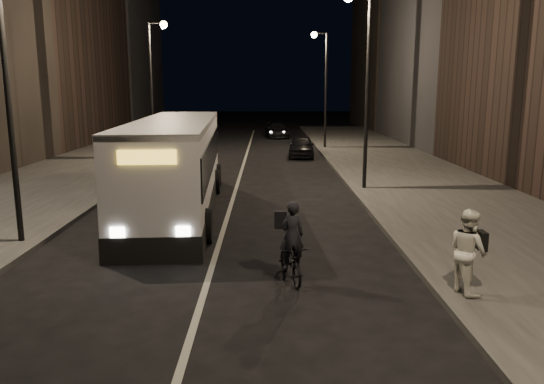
{
  "coord_description": "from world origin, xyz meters",
  "views": [
    {
      "loc": [
        1.39,
        -10.56,
        4.43
      ],
      "look_at": [
        1.53,
        4.26,
        1.5
      ],
      "focal_mm": 35.0,
      "sensor_mm": 36.0,
      "label": 1
    }
  ],
  "objects_px": {
    "streetlight_left_near": "(14,52)",
    "car_near": "(301,146)",
    "streetlight_right_mid": "(362,65)",
    "car_mid": "(195,144)",
    "streetlight_right_far": "(322,74)",
    "city_bus": "(176,162)",
    "car_far": "(277,130)",
    "streetlight_left_far": "(155,72)",
    "cyclist_on_bicycle": "(291,254)",
    "pedestrian_woman": "(468,251)"
  },
  "relations": [
    {
      "from": "streetlight_left_far",
      "to": "car_mid",
      "type": "relative_size",
      "value": 2.2
    },
    {
      "from": "streetlight_left_near",
      "to": "car_mid",
      "type": "bearing_deg",
      "value": 85.45
    },
    {
      "from": "streetlight_right_mid",
      "to": "pedestrian_woman",
      "type": "bearing_deg",
      "value": -88.72
    },
    {
      "from": "streetlight_right_mid",
      "to": "car_near",
      "type": "relative_size",
      "value": 2.03
    },
    {
      "from": "streetlight_right_mid",
      "to": "streetlight_left_far",
      "type": "relative_size",
      "value": 1.0
    },
    {
      "from": "streetlight_right_mid",
      "to": "streetlight_right_far",
      "type": "bearing_deg",
      "value": 90.0
    },
    {
      "from": "streetlight_right_mid",
      "to": "car_mid",
      "type": "relative_size",
      "value": 2.2
    },
    {
      "from": "streetlight_right_far",
      "to": "pedestrian_woman",
      "type": "height_order",
      "value": "streetlight_right_far"
    },
    {
      "from": "cyclist_on_bicycle",
      "to": "streetlight_left_far",
      "type": "bearing_deg",
      "value": 96.24
    },
    {
      "from": "streetlight_left_far",
      "to": "cyclist_on_bicycle",
      "type": "bearing_deg",
      "value": -70.77
    },
    {
      "from": "cyclist_on_bicycle",
      "to": "car_near",
      "type": "relative_size",
      "value": 0.49
    },
    {
      "from": "streetlight_right_mid",
      "to": "streetlight_left_near",
      "type": "xyz_separation_m",
      "value": [
        -10.66,
        -8.0,
        0.0
      ]
    },
    {
      "from": "streetlight_right_far",
      "to": "cyclist_on_bicycle",
      "type": "distance_m",
      "value": 27.47
    },
    {
      "from": "streetlight_left_near",
      "to": "car_mid",
      "type": "xyz_separation_m",
      "value": [
        1.73,
        21.77,
        -4.75
      ]
    },
    {
      "from": "streetlight_left_near",
      "to": "cyclist_on_bicycle",
      "type": "height_order",
      "value": "streetlight_left_near"
    },
    {
      "from": "streetlight_right_far",
      "to": "streetlight_right_mid",
      "type": "bearing_deg",
      "value": -90.0
    },
    {
      "from": "streetlight_left_far",
      "to": "car_near",
      "type": "relative_size",
      "value": 2.03
    },
    {
      "from": "streetlight_left_far",
      "to": "car_far",
      "type": "height_order",
      "value": "streetlight_left_far"
    },
    {
      "from": "streetlight_left_near",
      "to": "cyclist_on_bicycle",
      "type": "xyz_separation_m",
      "value": [
        7.27,
        -2.84,
        -4.72
      ]
    },
    {
      "from": "pedestrian_woman",
      "to": "car_near",
      "type": "xyz_separation_m",
      "value": [
        -2.0,
        23.58,
        -0.38
      ]
    },
    {
      "from": "streetlight_left_far",
      "to": "streetlight_left_near",
      "type": "bearing_deg",
      "value": -90.0
    },
    {
      "from": "pedestrian_woman",
      "to": "car_mid",
      "type": "xyz_separation_m",
      "value": [
        -9.2,
        25.73,
        -0.46
      ]
    },
    {
      "from": "streetlight_right_far",
      "to": "streetlight_left_far",
      "type": "height_order",
      "value": "same"
    },
    {
      "from": "streetlight_left_far",
      "to": "streetlight_right_mid",
      "type": "bearing_deg",
      "value": -43.16
    },
    {
      "from": "cyclist_on_bicycle",
      "to": "streetlight_left_near",
      "type": "bearing_deg",
      "value": 145.65
    },
    {
      "from": "car_near",
      "to": "cyclist_on_bicycle",
      "type": "bearing_deg",
      "value": -90.71
    },
    {
      "from": "streetlight_left_far",
      "to": "city_bus",
      "type": "xyz_separation_m",
      "value": [
        3.43,
        -13.55,
        -3.56
      ]
    },
    {
      "from": "streetlight_right_mid",
      "to": "streetlight_left_near",
      "type": "distance_m",
      "value": 13.33
    },
    {
      "from": "cyclist_on_bicycle",
      "to": "car_far",
      "type": "relative_size",
      "value": 0.43
    },
    {
      "from": "city_bus",
      "to": "car_near",
      "type": "xyz_separation_m",
      "value": [
        5.5,
        15.18,
        -1.12
      ]
    },
    {
      "from": "car_mid",
      "to": "cyclist_on_bicycle",
      "type": "bearing_deg",
      "value": 102.57
    },
    {
      "from": "streetlight_left_near",
      "to": "car_near",
      "type": "xyz_separation_m",
      "value": [
        8.93,
        19.62,
        -4.68
      ]
    },
    {
      "from": "car_near",
      "to": "car_far",
      "type": "xyz_separation_m",
      "value": [
        -1.34,
        13.64,
        -0.02
      ]
    },
    {
      "from": "streetlight_right_mid",
      "to": "car_far",
      "type": "bearing_deg",
      "value": 96.93
    },
    {
      "from": "city_bus",
      "to": "car_mid",
      "type": "height_order",
      "value": "city_bus"
    },
    {
      "from": "streetlight_left_far",
      "to": "cyclist_on_bicycle",
      "type": "height_order",
      "value": "streetlight_left_far"
    },
    {
      "from": "city_bus",
      "to": "streetlight_left_near",
      "type": "bearing_deg",
      "value": -130.93
    },
    {
      "from": "car_mid",
      "to": "car_far",
      "type": "relative_size",
      "value": 0.82
    },
    {
      "from": "streetlight_left_far",
      "to": "city_bus",
      "type": "distance_m",
      "value": 14.43
    },
    {
      "from": "cyclist_on_bicycle",
      "to": "car_mid",
      "type": "xyz_separation_m",
      "value": [
        -5.54,
        24.61,
        -0.04
      ]
    },
    {
      "from": "car_near",
      "to": "streetlight_right_mid",
      "type": "bearing_deg",
      "value": -78.01
    },
    {
      "from": "streetlight_right_far",
      "to": "city_bus",
      "type": "xyz_separation_m",
      "value": [
        -7.23,
        -19.55,
        -3.56
      ]
    },
    {
      "from": "streetlight_right_mid",
      "to": "pedestrian_woman",
      "type": "distance_m",
      "value": 12.71
    },
    {
      "from": "streetlight_right_mid",
      "to": "city_bus",
      "type": "relative_size",
      "value": 0.65
    },
    {
      "from": "car_near",
      "to": "car_mid",
      "type": "xyz_separation_m",
      "value": [
        -7.2,
        2.15,
        -0.07
      ]
    },
    {
      "from": "pedestrian_woman",
      "to": "car_near",
      "type": "relative_size",
      "value": 0.45
    },
    {
      "from": "cyclist_on_bicycle",
      "to": "car_far",
      "type": "height_order",
      "value": "cyclist_on_bicycle"
    },
    {
      "from": "streetlight_right_far",
      "to": "streetlight_left_far",
      "type": "distance_m",
      "value": 12.24
    },
    {
      "from": "pedestrian_woman",
      "to": "car_far",
      "type": "bearing_deg",
      "value": -11.24
    },
    {
      "from": "streetlight_left_far",
      "to": "car_near",
      "type": "xyz_separation_m",
      "value": [
        8.93,
        1.62,
        -4.68
      ]
    }
  ]
}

